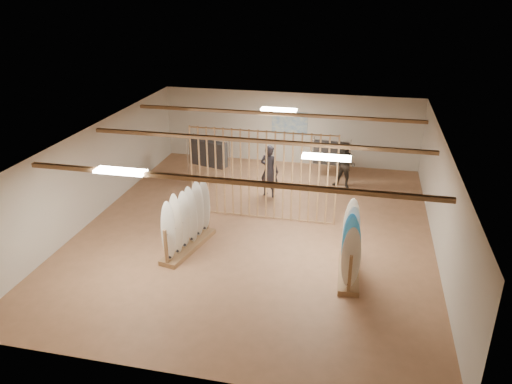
% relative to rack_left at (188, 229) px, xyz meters
% --- Properties ---
extents(floor, '(12.00, 12.00, 0.00)m').
position_rel_rack_left_xyz_m(floor, '(1.55, 1.48, -0.60)').
color(floor, '#AA7652').
rests_on(floor, ground).
extents(ceiling, '(12.00, 12.00, 0.00)m').
position_rel_rack_left_xyz_m(ceiling, '(1.55, 1.48, 2.20)').
color(ceiling, gray).
rests_on(ceiling, ground).
extents(wall_back, '(12.00, 0.00, 12.00)m').
position_rel_rack_left_xyz_m(wall_back, '(1.55, 7.48, 0.80)').
color(wall_back, beige).
rests_on(wall_back, ground).
extents(wall_front, '(12.00, 0.00, 12.00)m').
position_rel_rack_left_xyz_m(wall_front, '(1.55, -4.52, 0.80)').
color(wall_front, beige).
rests_on(wall_front, ground).
extents(wall_left, '(0.00, 12.00, 12.00)m').
position_rel_rack_left_xyz_m(wall_left, '(-3.45, 1.48, 0.80)').
color(wall_left, beige).
rests_on(wall_left, ground).
extents(wall_right, '(0.00, 12.00, 12.00)m').
position_rel_rack_left_xyz_m(wall_right, '(6.55, 1.48, 0.80)').
color(wall_right, beige).
rests_on(wall_right, ground).
extents(ceiling_slats, '(9.50, 6.12, 0.10)m').
position_rel_rack_left_xyz_m(ceiling_slats, '(1.55, 1.48, 2.12)').
color(ceiling_slats, olive).
rests_on(ceiling_slats, ground).
extents(light_panels, '(1.20, 0.35, 0.06)m').
position_rel_rack_left_xyz_m(light_panels, '(1.55, 1.48, 2.14)').
color(light_panels, white).
rests_on(light_panels, ground).
extents(bamboo_partition, '(4.45, 0.05, 2.78)m').
position_rel_rack_left_xyz_m(bamboo_partition, '(1.55, 2.28, 0.80)').
color(bamboo_partition, tan).
rests_on(bamboo_partition, ground).
extents(poster, '(1.40, 0.03, 0.90)m').
position_rel_rack_left_xyz_m(poster, '(1.55, 7.46, 1.00)').
color(poster, '#346DB8').
rests_on(poster, ground).
extents(rack_left, '(0.92, 2.24, 1.76)m').
position_rel_rack_left_xyz_m(rack_left, '(0.00, 0.00, 0.00)').
color(rack_left, olive).
rests_on(rack_left, floor).
extents(rack_right, '(0.58, 1.89, 1.78)m').
position_rel_rack_left_xyz_m(rack_right, '(4.32, -0.40, 0.00)').
color(rack_right, olive).
rests_on(rack_right, floor).
extents(clothing_rack_a, '(1.46, 0.74, 1.61)m').
position_rel_rack_left_xyz_m(clothing_rack_a, '(-0.96, 4.89, 0.45)').
color(clothing_rack_a, silver).
rests_on(clothing_rack_a, floor).
extents(clothing_rack_b, '(1.34, 0.43, 1.44)m').
position_rel_rack_left_xyz_m(clothing_rack_b, '(3.29, 6.19, 0.33)').
color(clothing_rack_b, silver).
rests_on(clothing_rack_b, floor).
extents(shopper_a, '(0.86, 0.70, 2.03)m').
position_rel_rack_left_xyz_m(shopper_a, '(1.44, 4.01, 0.41)').
color(shopper_a, '#2A272F').
rests_on(shopper_a, floor).
extents(shopper_b, '(1.08, 0.96, 1.87)m').
position_rel_rack_left_xyz_m(shopper_b, '(3.83, 5.28, 0.33)').
color(shopper_b, '#322C26').
rests_on(shopper_b, floor).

